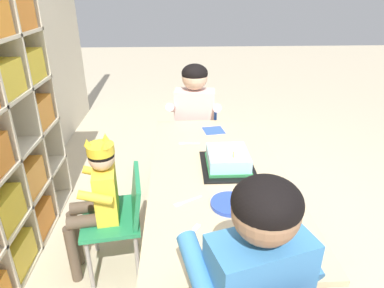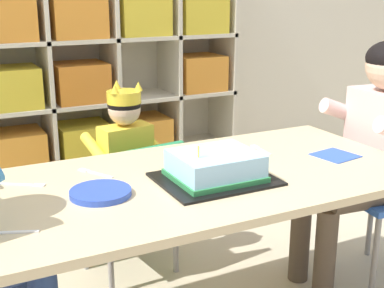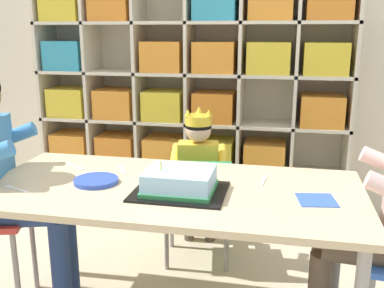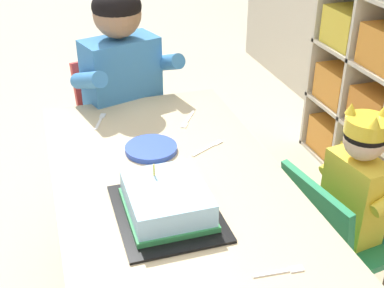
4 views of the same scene
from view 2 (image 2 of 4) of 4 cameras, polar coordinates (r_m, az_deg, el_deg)
storage_cubby_shelf at (r=2.72m, az=-16.22°, el=6.53°), size 2.02×0.31×1.59m
activity_table at (r=1.70m, az=0.02°, el=-5.40°), size 1.49×0.71×0.63m
classroom_chair_blue at (r=2.23m, az=-6.23°, el=-5.38°), size 0.41×0.38×0.60m
child_with_crown at (r=2.27m, az=-7.60°, el=-1.11°), size 0.32×0.32×0.84m
guest_at_table_side at (r=2.23m, az=18.60°, el=0.37°), size 0.45×0.43×1.01m
birthday_cake_on_tray at (r=1.64m, az=2.47°, el=-2.65°), size 0.35×0.28×0.13m
paper_plate_stack at (r=1.55m, az=-9.76°, el=-5.15°), size 0.18×0.18×0.02m
paper_napkin_square at (r=1.95m, az=15.09°, el=-1.19°), size 0.15×0.15×0.00m
fork_at_table_front_edge at (r=1.69m, az=-17.45°, el=-4.17°), size 0.13×0.09×0.00m
fork_by_napkin at (r=1.97m, az=7.28°, el=-0.56°), size 0.02×0.13×0.00m
fork_near_child_seat at (r=1.39m, az=-19.18°, el=-8.93°), size 0.13×0.06×0.00m
fork_near_cake_tray at (r=1.74m, az=-10.50°, el=-3.03°), size 0.08×0.13×0.00m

